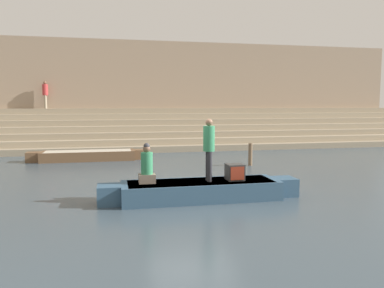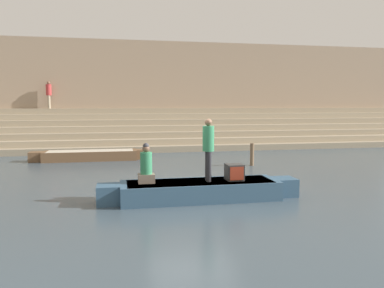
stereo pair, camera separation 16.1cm
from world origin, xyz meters
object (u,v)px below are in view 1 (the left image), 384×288
person_standing (209,145)px  moored_boat_shore (88,155)px  rowboat_main (201,190)px  tv_set (235,172)px  person_on_steps (45,93)px  person_rowing (147,167)px  mooring_post (250,154)px

person_standing → moored_boat_shore: (-3.71, 8.11, -1.26)m
rowboat_main → person_standing: 1.25m
rowboat_main → tv_set: (0.96, -0.01, 0.46)m
moored_boat_shore → person_on_steps: person_on_steps is taller
moored_boat_shore → tv_set: bearing=-61.7°
person_rowing → moored_boat_shore: 8.32m
tv_set → moored_boat_shore: tv_set is taller
tv_set → rowboat_main: bearing=172.1°
person_rowing → person_on_steps: size_ratio=0.65×
rowboat_main → person_on_steps: (-6.31, 14.33, 3.04)m
mooring_post → person_rowing: bearing=-133.5°
person_rowing → tv_set: (2.42, -0.10, -0.22)m
rowboat_main → person_rowing: size_ratio=5.14×
person_rowing → rowboat_main: bearing=-0.2°
person_standing → person_rowing: bearing=170.9°
tv_set → mooring_post: size_ratio=0.49×
person_standing → person_on_steps: (-6.53, 14.32, 1.81)m
rowboat_main → moored_boat_shore: bearing=111.2°
person_rowing → person_on_steps: bearing=112.1°
person_standing → moored_boat_shore: bearing=108.2°
tv_set → mooring_post: mooring_post is taller
rowboat_main → person_on_steps: bearing=111.7°
person_on_steps → tv_set: bearing=4.7°
mooring_post → rowboat_main: bearing=-123.1°
rowboat_main → moored_boat_shore: 8.84m
tv_set → person_rowing: bearing=170.2°
person_standing → moored_boat_shore: size_ratio=0.31×
person_standing → mooring_post: bearing=52.2°
person_standing → rowboat_main: bearing=176.4°
mooring_post → tv_set: bearing=-115.0°
rowboat_main → tv_set: bearing=-2.4°
moored_boat_shore → person_on_steps: bearing=114.2°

